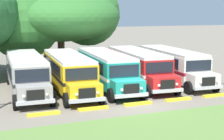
# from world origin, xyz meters

# --- Properties ---
(ground_plane) EXTENTS (220.00, 220.00, 0.00)m
(ground_plane) POSITION_xyz_m (0.00, 0.00, 0.00)
(ground_plane) COLOR slate
(foreground_grass_strip) EXTENTS (80.00, 8.29, 0.01)m
(foreground_grass_strip) POSITION_xyz_m (0.00, -6.18, 0.00)
(foreground_grass_strip) COLOR olive
(foreground_grass_strip) RESTS_ON ground_plane
(parked_bus_slot_0) EXTENTS (2.97, 10.88, 2.82)m
(parked_bus_slot_0) POSITION_xyz_m (-6.46, 6.57, 1.58)
(parked_bus_slot_0) COLOR #9E9993
(parked_bus_slot_0) RESTS_ON ground_plane
(parked_bus_slot_1) EXTENTS (3.06, 10.89, 2.82)m
(parked_bus_slot_1) POSITION_xyz_m (-3.27, 5.88, 1.58)
(parked_bus_slot_1) COLOR yellow
(parked_bus_slot_1) RESTS_ON ground_plane
(parked_bus_slot_2) EXTENTS (3.15, 10.90, 2.82)m
(parked_bus_slot_2) POSITION_xyz_m (-0.06, 5.99, 1.58)
(parked_bus_slot_2) COLOR teal
(parked_bus_slot_2) RESTS_ON ground_plane
(parked_bus_slot_3) EXTENTS (3.32, 10.93, 2.82)m
(parked_bus_slot_3) POSITION_xyz_m (3.02, 6.29, 1.58)
(parked_bus_slot_3) COLOR red
(parked_bus_slot_3) RESTS_ON ground_plane
(parked_bus_slot_4) EXTENTS (3.23, 10.92, 2.82)m
(parked_bus_slot_4) POSITION_xyz_m (6.31, 6.07, 1.58)
(parked_bus_slot_4) COLOR silver
(parked_bus_slot_4) RESTS_ON ground_plane
(curb_wheelstop_0) EXTENTS (2.00, 0.36, 0.15)m
(curb_wheelstop_0) POSITION_xyz_m (-6.32, -0.02, 0.07)
(curb_wheelstop_0) COLOR yellow
(curb_wheelstop_0) RESTS_ON ground_plane
(curb_wheelstop_1) EXTENTS (2.00, 0.36, 0.15)m
(curb_wheelstop_1) POSITION_xyz_m (-3.16, -0.02, 0.07)
(curb_wheelstop_1) COLOR yellow
(curb_wheelstop_1) RESTS_ON ground_plane
(curb_wheelstop_2) EXTENTS (2.00, 0.36, 0.15)m
(curb_wheelstop_2) POSITION_xyz_m (0.00, -0.02, 0.07)
(curb_wheelstop_2) COLOR yellow
(curb_wheelstop_2) RESTS_ON ground_plane
(curb_wheelstop_3) EXTENTS (2.00, 0.36, 0.15)m
(curb_wheelstop_3) POSITION_xyz_m (3.16, -0.02, 0.07)
(curb_wheelstop_3) COLOR yellow
(curb_wheelstop_3) RESTS_ON ground_plane
(curb_wheelstop_4) EXTENTS (2.00, 0.36, 0.15)m
(curb_wheelstop_4) POSITION_xyz_m (6.32, -0.02, 0.07)
(curb_wheelstop_4) COLOR yellow
(curb_wheelstop_4) RESTS_ON ground_plane
(broad_shade_tree) EXTENTS (15.73, 14.42, 9.79)m
(broad_shade_tree) POSITION_xyz_m (-1.44, 17.96, 5.68)
(broad_shade_tree) COLOR brown
(broad_shade_tree) RESTS_ON ground_plane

